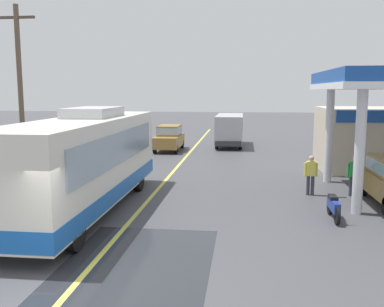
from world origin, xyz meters
name	(u,v)px	position (x,y,z in m)	size (l,w,h in m)	color
ground	(187,155)	(0.00, 20.00, 0.00)	(120.00, 120.00, 0.00)	#424247
lane_divider_stripe	(176,168)	(0.00, 15.00, 0.00)	(0.16, 50.00, 0.01)	#D8CC4C
wet_puddle_patch	(137,264)	(1.09, 1.68, 0.00)	(3.72, 5.51, 0.01)	#26282D
coach_bus_main	(85,164)	(-1.89, 6.21, 1.72)	(2.60, 11.04, 3.69)	silver
minibus_opposing_lane	(230,127)	(2.66, 25.33, 1.47)	(2.04, 6.13, 2.44)	#A5A5AD
motorcycle_parked_forecourt	(333,206)	(6.76, 6.16, 0.44)	(0.55, 1.80, 0.92)	black
pedestrian_near_pump	(311,173)	(6.51, 9.57, 0.93)	(0.55, 0.22, 1.66)	#33333F
pedestrian_by_shop	(354,174)	(8.22, 9.58, 0.93)	(0.55, 0.22, 1.66)	#33333F
car_trailing_behind_bus	(169,137)	(-1.61, 22.25, 1.01)	(1.70, 4.20, 1.82)	olive
utility_pole_roadside	(20,90)	(-6.96, 11.37, 4.34)	(1.80, 0.24, 8.31)	brown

